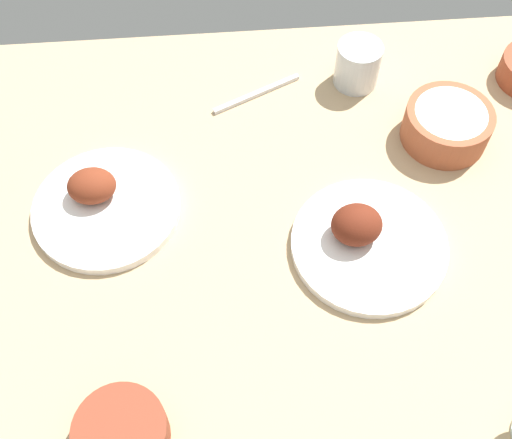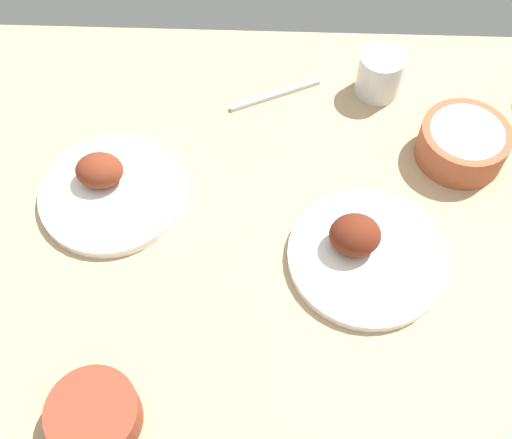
{
  "view_description": "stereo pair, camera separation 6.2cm",
  "coord_description": "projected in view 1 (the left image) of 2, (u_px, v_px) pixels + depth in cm",
  "views": [
    {
      "loc": [
        -4.36,
        -51.61,
        86.26
      ],
      "look_at": [
        0.0,
        0.0,
        6.0
      ],
      "focal_mm": 43.87,
      "sensor_mm": 36.0,
      "label": 1
    },
    {
      "loc": [
        1.87,
        -51.76,
        86.26
      ],
      "look_at": [
        0.0,
        0.0,
        6.0
      ],
      "focal_mm": 43.87,
      "sensor_mm": 36.0,
      "label": 2
    }
  ],
  "objects": [
    {
      "name": "bowl_sauce",
      "position": [
        121.0,
        433.0,
        0.78
      ],
      "size": [
        11.77,
        11.77,
        4.77
      ],
      "color": "brown",
      "rests_on": "dining_table"
    },
    {
      "name": "fork_loose",
      "position": [
        257.0,
        94.0,
        1.12
      ],
      "size": [
        16.17,
        8.29,
        0.8
      ],
      "primitive_type": "cube",
      "rotation": [
        0.0,
        0.0,
        0.44
      ],
      "color": "silver",
      "rests_on": "dining_table"
    },
    {
      "name": "plate_far_side",
      "position": [
        366.0,
        240.0,
        0.94
      ],
      "size": [
        23.63,
        23.63,
        7.37
      ],
      "color": "white",
      "rests_on": "dining_table"
    },
    {
      "name": "dining_table",
      "position": [
        256.0,
        233.0,
        0.99
      ],
      "size": [
        140.0,
        90.0,
        4.0
      ],
      "primitive_type": "cube",
      "color": "tan",
      "rests_on": "ground"
    },
    {
      "name": "bowl_cream",
      "position": [
        447.0,
        124.0,
        1.04
      ],
      "size": [
        14.47,
        14.47,
        6.25
      ],
      "color": "#A35133",
      "rests_on": "dining_table"
    },
    {
      "name": "water_tumbler",
      "position": [
        358.0,
        65.0,
        1.11
      ],
      "size": [
        7.97,
        7.97,
        8.09
      ],
      "primitive_type": "cylinder",
      "color": "silver",
      "rests_on": "dining_table"
    },
    {
      "name": "plate_center_main",
      "position": [
        104.0,
        203.0,
        0.98
      ],
      "size": [
        23.12,
        23.12,
        6.45
      ],
      "color": "white",
      "rests_on": "dining_table"
    }
  ]
}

